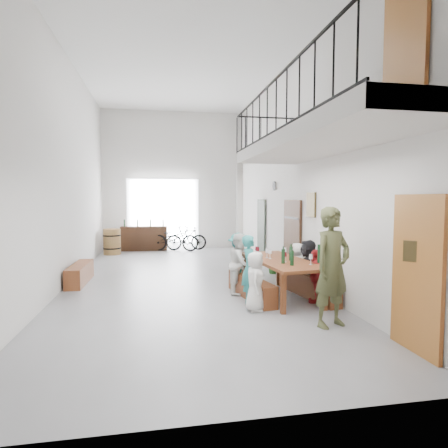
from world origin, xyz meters
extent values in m
plane|color=slate|center=(0.00, 0.00, 0.00)|extent=(12.00, 12.00, 0.00)
plane|color=silver|center=(0.00, 6.00, 2.75)|extent=(5.50, 0.00, 5.50)
plane|color=silver|center=(0.00, -6.00, 2.75)|extent=(5.50, 0.00, 5.50)
plane|color=silver|center=(-2.75, 0.00, 2.75)|extent=(0.00, 12.00, 12.00)
plane|color=silver|center=(2.75, 0.00, 2.75)|extent=(0.00, 12.00, 12.00)
plane|color=white|center=(0.00, 0.00, 5.50)|extent=(12.00, 12.00, 0.00)
cube|color=white|center=(-0.40, 5.94, 1.40)|extent=(2.80, 0.08, 2.80)
cube|color=#915621|center=(2.70, -4.90, 1.05)|extent=(0.06, 0.95, 2.10)
cube|color=#372112|center=(2.70, -0.30, 1.00)|extent=(0.06, 1.10, 2.00)
cube|color=#2F392E|center=(2.70, 2.50, 1.00)|extent=(0.06, 0.80, 2.00)
cube|color=#915621|center=(2.70, -4.50, 4.10)|extent=(0.06, 0.90, 1.95)
cube|color=#3E3218|center=(2.72, -1.40, 1.90)|extent=(0.04, 0.45, 0.55)
cylinder|color=white|center=(2.71, 1.20, 2.40)|extent=(0.04, 0.28, 0.28)
cube|color=silver|center=(2.00, -3.20, 3.00)|extent=(1.50, 5.60, 0.25)
cube|color=black|center=(1.27, -3.20, 3.98)|extent=(0.03, 5.60, 0.03)
cube|color=black|center=(1.27, -3.20, 3.15)|extent=(0.03, 5.60, 0.03)
cube|color=black|center=(2.00, -0.42, 3.98)|extent=(1.50, 0.03, 0.03)
cube|color=silver|center=(1.30, -0.45, 1.44)|extent=(0.14, 0.14, 2.88)
cube|color=brown|center=(1.83, -1.96, 0.76)|extent=(1.21, 2.48, 0.06)
cube|color=brown|center=(1.52, -3.03, 0.36)|extent=(0.09, 0.09, 0.73)
cube|color=brown|center=(2.34, -2.95, 0.36)|extent=(0.09, 0.09, 0.73)
cube|color=brown|center=(1.32, -0.98, 0.36)|extent=(0.09, 0.09, 0.73)
cube|color=brown|center=(2.14, -0.90, 0.36)|extent=(0.09, 0.09, 0.73)
cube|color=brown|center=(1.22, -1.90, 0.21)|extent=(0.58, 1.89, 0.43)
cube|color=brown|center=(2.41, -1.98, 0.23)|extent=(0.56, 2.05, 0.47)
cylinder|color=black|center=(1.73, -2.42, 0.97)|extent=(0.07, 0.07, 0.35)
cylinder|color=black|center=(1.99, -2.13, 0.97)|extent=(0.07, 0.07, 0.35)
cylinder|color=black|center=(1.82, -2.65, 0.97)|extent=(0.07, 0.07, 0.35)
cube|color=brown|center=(-2.50, 0.14, 0.23)|extent=(0.39, 1.64, 0.46)
cylinder|color=olive|center=(-2.27, 4.76, 0.46)|extent=(0.62, 0.62, 0.93)
cylinder|color=black|center=(-2.27, 4.76, 0.23)|extent=(0.63, 0.63, 0.05)
cylinder|color=black|center=(-2.27, 4.76, 0.70)|extent=(0.63, 0.63, 0.05)
cube|color=#372112|center=(-1.15, 5.65, 0.47)|extent=(1.79, 0.57, 0.94)
cylinder|color=black|center=(-1.89, 5.67, 1.08)|extent=(0.06, 0.06, 0.28)
cylinder|color=black|center=(-1.40, 5.66, 1.08)|extent=(0.06, 0.06, 0.28)
cylinder|color=black|center=(-0.91, 5.67, 1.08)|extent=(0.06, 0.06, 0.28)
cylinder|color=black|center=(-0.41, 5.63, 1.08)|extent=(0.06, 0.06, 0.28)
imported|color=silver|center=(1.09, -2.75, 0.54)|extent=(0.48, 0.61, 1.08)
imported|color=teal|center=(1.12, -2.20, 0.66)|extent=(0.46, 0.56, 1.33)
imported|color=silver|center=(1.09, -1.49, 0.65)|extent=(0.70, 0.77, 1.30)
imported|color=teal|center=(1.15, -1.01, 0.63)|extent=(0.61, 0.89, 1.26)
imported|color=maroon|center=(2.39, -2.43, 0.53)|extent=(0.49, 0.67, 1.05)
imported|color=black|center=(2.46, -1.89, 0.59)|extent=(0.71, 1.14, 1.18)
imported|color=silver|center=(2.45, -1.32, 0.52)|extent=(0.50, 0.59, 1.04)
imported|color=#464A2A|center=(2.08, -3.75, 0.96)|extent=(0.81, 0.68, 1.91)
imported|color=#1C5416|center=(2.45, 0.41, 0.24)|extent=(0.51, 0.47, 0.48)
imported|color=black|center=(0.00, 5.23, 0.49)|extent=(1.99, 1.18, 0.99)
imported|color=black|center=(0.47, 5.37, 0.47)|extent=(1.58, 0.47, 0.95)
camera|label=1|loc=(-0.66, -9.23, 2.05)|focal=30.00mm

